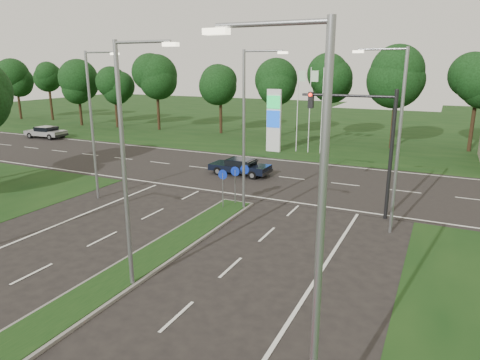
% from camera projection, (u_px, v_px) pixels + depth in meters
% --- Properties ---
extents(verge_far, '(160.00, 50.00, 0.02)m').
position_uv_depth(verge_far, '(358.00, 126.00, 59.35)').
color(verge_far, black).
rests_on(verge_far, ground).
extents(cross_road, '(160.00, 12.00, 0.02)m').
position_uv_depth(cross_road, '(279.00, 177.00, 32.37)').
color(cross_road, black).
rests_on(cross_road, ground).
extents(median_kerb, '(2.00, 26.00, 0.12)m').
position_uv_depth(median_kerb, '(77.00, 305.00, 14.95)').
color(median_kerb, slate).
rests_on(median_kerb, ground).
extents(streetlight_median_near, '(2.53, 0.22, 9.00)m').
position_uv_depth(streetlight_median_near, '(128.00, 157.00, 14.97)').
color(streetlight_median_near, gray).
rests_on(streetlight_median_near, ground).
extents(streetlight_median_far, '(2.53, 0.22, 9.00)m').
position_uv_depth(streetlight_median_far, '(247.00, 123.00, 23.67)').
color(streetlight_median_far, gray).
rests_on(streetlight_median_far, ground).
extents(streetlight_left_far, '(2.53, 0.22, 9.00)m').
position_uv_depth(streetlight_left_far, '(94.00, 118.00, 25.83)').
color(streetlight_left_far, gray).
rests_on(streetlight_left_far, ground).
extents(streetlight_right_far, '(2.53, 0.22, 9.00)m').
position_uv_depth(streetlight_right_far, '(395.00, 132.00, 20.41)').
color(streetlight_right_far, gray).
rests_on(streetlight_right_far, ground).
extents(streetlight_right_near, '(2.53, 0.22, 9.00)m').
position_uv_depth(streetlight_right_near, '(310.00, 232.00, 8.22)').
color(streetlight_right_near, gray).
rests_on(streetlight_right_near, ground).
extents(traffic_signal, '(5.10, 0.42, 7.00)m').
position_uv_depth(traffic_signal, '(367.00, 133.00, 22.93)').
color(traffic_signal, black).
rests_on(traffic_signal, ground).
extents(median_signs, '(1.16, 1.76, 2.38)m').
position_uv_depth(median_signs, '(234.00, 178.00, 25.31)').
color(median_signs, gray).
rests_on(median_signs, ground).
extents(gas_pylon, '(5.80, 1.26, 8.00)m').
position_uv_depth(gas_pylon, '(276.00, 119.00, 41.00)').
color(gas_pylon, silver).
rests_on(gas_pylon, ground).
extents(treeline_far, '(6.00, 6.00, 9.90)m').
position_uv_depth(treeline_far, '(336.00, 79.00, 44.42)').
color(treeline_far, black).
rests_on(treeline_far, ground).
extents(navy_sedan, '(4.60, 1.97, 1.26)m').
position_uv_depth(navy_sedan, '(240.00, 166.00, 32.79)').
color(navy_sedan, black).
rests_on(navy_sedan, ground).
extents(far_car_a, '(4.82, 2.29, 1.36)m').
position_uv_depth(far_car_a, '(46.00, 132.00, 49.35)').
color(far_car_a, gray).
rests_on(far_car_a, ground).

